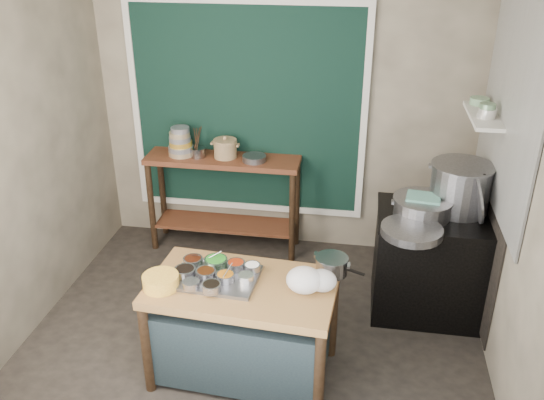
% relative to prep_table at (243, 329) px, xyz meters
% --- Properties ---
extents(floor, '(3.50, 3.00, 0.02)m').
position_rel_prep_table_xyz_m(floor, '(-0.00, 0.44, -0.39)').
color(floor, '#302A24').
rests_on(floor, ground).
extents(back_wall, '(3.50, 0.02, 2.80)m').
position_rel_prep_table_xyz_m(back_wall, '(-0.00, 1.95, 1.02)').
color(back_wall, gray).
rests_on(back_wall, floor).
extents(left_wall, '(0.02, 3.00, 2.80)m').
position_rel_prep_table_xyz_m(left_wall, '(-1.76, 0.44, 1.02)').
color(left_wall, gray).
rests_on(left_wall, floor).
extents(right_wall, '(0.02, 3.00, 2.80)m').
position_rel_prep_table_xyz_m(right_wall, '(1.76, 0.44, 1.02)').
color(right_wall, gray).
rests_on(right_wall, floor).
extents(curtain_panel, '(2.10, 0.02, 1.90)m').
position_rel_prep_table_xyz_m(curtain_panel, '(-0.35, 1.91, 0.98)').
color(curtain_panel, black).
rests_on(curtain_panel, back_wall).
extents(curtain_frame, '(2.22, 0.03, 2.02)m').
position_rel_prep_table_xyz_m(curtain_frame, '(-0.35, 1.90, 0.98)').
color(curtain_frame, beige).
rests_on(curtain_frame, back_wall).
extents(tile_panel, '(0.02, 1.70, 1.70)m').
position_rel_prep_table_xyz_m(tile_panel, '(1.73, 0.99, 1.48)').
color(tile_panel, '#B2B2AA').
rests_on(tile_panel, right_wall).
extents(soot_patch, '(0.01, 1.30, 1.30)m').
position_rel_prep_table_xyz_m(soot_patch, '(1.74, 1.09, 0.32)').
color(soot_patch, black).
rests_on(soot_patch, right_wall).
extents(wall_shelf, '(0.22, 0.70, 0.03)m').
position_rel_prep_table_xyz_m(wall_shelf, '(1.63, 1.29, 1.23)').
color(wall_shelf, beige).
rests_on(wall_shelf, right_wall).
extents(prep_table, '(1.29, 0.80, 0.75)m').
position_rel_prep_table_xyz_m(prep_table, '(0.00, 0.00, 0.00)').
color(prep_table, olive).
rests_on(prep_table, floor).
extents(back_counter, '(1.45, 0.40, 0.95)m').
position_rel_prep_table_xyz_m(back_counter, '(-0.55, 1.72, 0.10)').
color(back_counter, brown).
rests_on(back_counter, floor).
extents(stove_block, '(0.90, 0.68, 0.85)m').
position_rel_prep_table_xyz_m(stove_block, '(1.35, 0.99, 0.05)').
color(stove_block, black).
rests_on(stove_block, floor).
extents(stove_top, '(0.92, 0.69, 0.03)m').
position_rel_prep_table_xyz_m(stove_top, '(1.35, 0.99, 0.49)').
color(stove_top, black).
rests_on(stove_top, stove_block).
extents(condiment_tray, '(0.59, 0.44, 0.03)m').
position_rel_prep_table_xyz_m(condiment_tray, '(-0.19, 0.03, 0.39)').
color(condiment_tray, gray).
rests_on(condiment_tray, prep_table).
extents(condiment_bowls, '(0.56, 0.43, 0.06)m').
position_rel_prep_table_xyz_m(condiment_bowls, '(-0.21, 0.04, 0.43)').
color(condiment_bowls, gray).
rests_on(condiment_bowls, condiment_tray).
extents(yellow_basin, '(0.25, 0.25, 0.09)m').
position_rel_prep_table_xyz_m(yellow_basin, '(-0.52, -0.13, 0.42)').
color(yellow_basin, yellow).
rests_on(yellow_basin, prep_table).
extents(saucepan, '(0.31, 0.31, 0.13)m').
position_rel_prep_table_xyz_m(saucepan, '(0.58, 0.23, 0.44)').
color(saucepan, gray).
rests_on(saucepan, prep_table).
extents(plastic_bag_a, '(0.30, 0.28, 0.18)m').
position_rel_prep_table_xyz_m(plastic_bag_a, '(0.42, -0.02, 0.46)').
color(plastic_bag_a, white).
rests_on(plastic_bag_a, prep_table).
extents(plastic_bag_b, '(0.21, 0.18, 0.15)m').
position_rel_prep_table_xyz_m(plastic_bag_b, '(0.53, 0.02, 0.45)').
color(plastic_bag_b, white).
rests_on(plastic_bag_b, prep_table).
extents(bowl_stack, '(0.24, 0.24, 0.28)m').
position_rel_prep_table_xyz_m(bowl_stack, '(-0.95, 1.72, 0.70)').
color(bowl_stack, tan).
rests_on(bowl_stack, back_counter).
extents(utensil_cup, '(0.20, 0.20, 0.09)m').
position_rel_prep_table_xyz_m(utensil_cup, '(-0.78, 1.70, 0.62)').
color(utensil_cup, gray).
rests_on(utensil_cup, back_counter).
extents(ceramic_crock, '(0.25, 0.25, 0.15)m').
position_rel_prep_table_xyz_m(ceramic_crock, '(-0.53, 1.73, 0.65)').
color(ceramic_crock, '#947650').
rests_on(ceramic_crock, back_counter).
extents(wide_bowl, '(0.24, 0.24, 0.05)m').
position_rel_prep_table_xyz_m(wide_bowl, '(-0.24, 1.68, 0.60)').
color(wide_bowl, gray).
rests_on(wide_bowl, back_counter).
extents(stock_pot, '(0.62, 0.62, 0.39)m').
position_rel_prep_table_xyz_m(stock_pot, '(1.50, 1.11, 0.70)').
color(stock_pot, gray).
rests_on(stock_pot, stove_top).
extents(pot_lid, '(0.12, 0.39, 0.39)m').
position_rel_prep_table_xyz_m(pot_lid, '(1.61, 0.94, 0.70)').
color(pot_lid, gray).
rests_on(pot_lid, stove_top).
extents(steamer, '(0.56, 0.56, 0.15)m').
position_rel_prep_table_xyz_m(steamer, '(1.22, 0.95, 0.58)').
color(steamer, gray).
rests_on(steamer, stove_top).
extents(green_cloth, '(0.27, 0.22, 0.02)m').
position_rel_prep_table_xyz_m(green_cloth, '(1.22, 0.95, 0.67)').
color(green_cloth, '#5A9284').
rests_on(green_cloth, steamer).
extents(shallow_pan, '(0.47, 0.47, 0.06)m').
position_rel_prep_table_xyz_m(shallow_pan, '(1.13, 0.64, 0.53)').
color(shallow_pan, gray).
rests_on(shallow_pan, stove_top).
extents(shelf_bowl_stack, '(0.14, 0.14, 0.11)m').
position_rel_prep_table_xyz_m(shelf_bowl_stack, '(1.63, 1.20, 1.29)').
color(shelf_bowl_stack, silver).
rests_on(shelf_bowl_stack, wall_shelf).
extents(shelf_bowl_green, '(0.18, 0.18, 0.05)m').
position_rel_prep_table_xyz_m(shelf_bowl_green, '(1.63, 1.55, 1.27)').
color(shelf_bowl_green, gray).
rests_on(shelf_bowl_green, wall_shelf).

